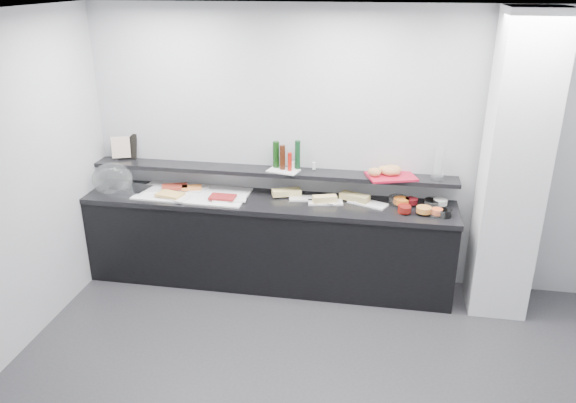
% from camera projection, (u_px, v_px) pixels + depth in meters
% --- Properties ---
extents(back_wall, '(5.00, 0.02, 2.70)m').
position_uv_depth(back_wall, '(344.00, 150.00, 5.42)').
color(back_wall, '#ABADB2').
rests_on(back_wall, ground).
extents(ceiling, '(5.00, 5.00, 0.00)m').
position_uv_depth(ceiling, '(323.00, 19.00, 3.09)').
color(ceiling, white).
rests_on(ceiling, back_wall).
extents(column, '(0.50, 0.50, 2.70)m').
position_uv_depth(column, '(513.00, 170.00, 4.86)').
color(column, silver).
rests_on(column, ground).
extents(buffet_cabinet, '(3.60, 0.60, 0.85)m').
position_uv_depth(buffet_cabinet, '(268.00, 244.00, 5.61)').
color(buffet_cabinet, black).
rests_on(buffet_cabinet, ground).
extents(counter_top, '(3.62, 0.62, 0.05)m').
position_uv_depth(counter_top, '(267.00, 202.00, 5.44)').
color(counter_top, black).
rests_on(counter_top, buffet_cabinet).
extents(wall_shelf, '(3.60, 0.25, 0.04)m').
position_uv_depth(wall_shelf, '(270.00, 172.00, 5.50)').
color(wall_shelf, black).
rests_on(wall_shelf, back_wall).
extents(cloche_base, '(0.43, 0.33, 0.04)m').
position_uv_depth(cloche_base, '(130.00, 189.00, 5.64)').
color(cloche_base, silver).
rests_on(cloche_base, counter_top).
extents(cloche_dome, '(0.47, 0.39, 0.34)m').
position_uv_depth(cloche_dome, '(112.00, 179.00, 5.61)').
color(cloche_dome, white).
rests_on(cloche_dome, cloche_base).
extents(linen_runner, '(1.12, 0.56, 0.01)m').
position_uv_depth(linen_runner, '(193.00, 194.00, 5.56)').
color(linen_runner, silver).
rests_on(linen_runner, counter_top).
extents(platter_meat_a, '(0.39, 0.32, 0.01)m').
position_uv_depth(platter_meat_a, '(162.00, 187.00, 5.69)').
color(platter_meat_a, silver).
rests_on(platter_meat_a, linen_runner).
extents(food_meat_a, '(0.29, 0.24, 0.02)m').
position_uv_depth(food_meat_a, '(175.00, 187.00, 5.65)').
color(food_meat_a, maroon).
rests_on(food_meat_a, platter_meat_a).
extents(platter_salmon, '(0.33, 0.25, 0.01)m').
position_uv_depth(platter_salmon, '(191.00, 188.00, 5.67)').
color(platter_salmon, silver).
rests_on(platter_salmon, linen_runner).
extents(food_salmon, '(0.22, 0.18, 0.02)m').
position_uv_depth(food_salmon, '(192.00, 188.00, 5.63)').
color(food_salmon, orange).
rests_on(food_salmon, platter_salmon).
extents(platter_cheese, '(0.31, 0.27, 0.01)m').
position_uv_depth(platter_cheese, '(177.00, 197.00, 5.43)').
color(platter_cheese, white).
rests_on(platter_cheese, linen_runner).
extents(food_cheese, '(0.28, 0.21, 0.02)m').
position_uv_depth(food_cheese, '(170.00, 194.00, 5.45)').
color(food_cheese, '#DEB056').
rests_on(food_cheese, platter_cheese).
extents(platter_meat_b, '(0.35, 0.26, 0.01)m').
position_uv_depth(platter_meat_b, '(230.00, 198.00, 5.41)').
color(platter_meat_b, white).
rests_on(platter_meat_b, linen_runner).
extents(food_meat_b, '(0.25, 0.16, 0.02)m').
position_uv_depth(food_meat_b, '(223.00, 197.00, 5.39)').
color(food_meat_b, maroon).
rests_on(food_meat_b, platter_meat_b).
extents(sandwich_plate_left, '(0.35, 0.20, 0.01)m').
position_uv_depth(sandwich_plate_left, '(306.00, 198.00, 5.44)').
color(sandwich_plate_left, silver).
rests_on(sandwich_plate_left, counter_top).
extents(sandwich_food_left, '(0.30, 0.20, 0.06)m').
position_uv_depth(sandwich_food_left, '(286.00, 192.00, 5.49)').
color(sandwich_food_left, '#E4CD78').
rests_on(sandwich_food_left, sandwich_plate_left).
extents(tongs_left, '(0.16, 0.04, 0.01)m').
position_uv_depth(tongs_left, '(282.00, 196.00, 5.48)').
color(tongs_left, silver).
rests_on(tongs_left, sandwich_plate_left).
extents(sandwich_plate_mid, '(0.35, 0.20, 0.01)m').
position_uv_depth(sandwich_plate_mid, '(325.00, 202.00, 5.35)').
color(sandwich_plate_mid, silver).
rests_on(sandwich_plate_mid, counter_top).
extents(sandwich_food_mid, '(0.24, 0.16, 0.06)m').
position_uv_depth(sandwich_food_mid, '(325.00, 199.00, 5.33)').
color(sandwich_food_mid, '#E6C778').
rests_on(sandwich_food_mid, sandwich_plate_mid).
extents(tongs_mid, '(0.16, 0.03, 0.01)m').
position_uv_depth(tongs_mid, '(327.00, 204.00, 5.29)').
color(tongs_mid, '#B6B9BD').
rests_on(tongs_mid, sandwich_plate_mid).
extents(sandwich_plate_right, '(0.40, 0.29, 0.01)m').
position_uv_depth(sandwich_plate_right, '(368.00, 203.00, 5.33)').
color(sandwich_plate_right, white).
rests_on(sandwich_plate_right, counter_top).
extents(sandwich_food_right, '(0.30, 0.21, 0.06)m').
position_uv_depth(sandwich_food_right, '(355.00, 197.00, 5.37)').
color(sandwich_food_right, tan).
rests_on(sandwich_food_right, sandwich_plate_right).
extents(tongs_right, '(0.16, 0.04, 0.01)m').
position_uv_depth(tongs_right, '(361.00, 203.00, 5.31)').
color(tongs_right, '#BBBCC2').
rests_on(tongs_right, sandwich_plate_right).
extents(bowl_glass_fruit, '(0.25, 0.25, 0.07)m').
position_uv_depth(bowl_glass_fruit, '(398.00, 200.00, 5.32)').
color(bowl_glass_fruit, silver).
rests_on(bowl_glass_fruit, counter_top).
extents(fill_glass_fruit, '(0.17, 0.17, 0.05)m').
position_uv_depth(fill_glass_fruit, '(402.00, 201.00, 5.28)').
color(fill_glass_fruit, orange).
rests_on(fill_glass_fruit, bowl_glass_fruit).
extents(bowl_black_jam, '(0.17, 0.17, 0.07)m').
position_uv_depth(bowl_black_jam, '(431.00, 204.00, 5.25)').
color(bowl_black_jam, black).
rests_on(bowl_black_jam, counter_top).
extents(fill_black_jam, '(0.15, 0.15, 0.05)m').
position_uv_depth(fill_black_jam, '(411.00, 201.00, 5.28)').
color(fill_black_jam, '#4F0B0F').
rests_on(fill_black_jam, bowl_black_jam).
extents(bowl_glass_cream, '(0.21, 0.21, 0.07)m').
position_uv_depth(bowl_glass_cream, '(435.00, 204.00, 5.24)').
color(bowl_glass_cream, white).
rests_on(bowl_glass_cream, counter_top).
extents(fill_glass_cream, '(0.17, 0.17, 0.05)m').
position_uv_depth(fill_glass_cream, '(440.00, 202.00, 5.26)').
color(fill_glass_cream, silver).
rests_on(fill_glass_cream, bowl_glass_cream).
extents(bowl_red_jam, '(0.14, 0.14, 0.07)m').
position_uv_depth(bowl_red_jam, '(404.00, 209.00, 5.13)').
color(bowl_red_jam, maroon).
rests_on(bowl_red_jam, counter_top).
extents(fill_red_jam, '(0.14, 0.14, 0.05)m').
position_uv_depth(fill_red_jam, '(405.00, 209.00, 5.09)').
color(fill_red_jam, '#63120E').
rests_on(fill_red_jam, bowl_red_jam).
extents(bowl_glass_salmon, '(0.17, 0.17, 0.07)m').
position_uv_depth(bowl_glass_salmon, '(439.00, 213.00, 5.05)').
color(bowl_glass_salmon, white).
rests_on(bowl_glass_salmon, counter_top).
extents(fill_glass_salmon, '(0.16, 0.16, 0.05)m').
position_uv_depth(fill_glass_salmon, '(424.00, 210.00, 5.08)').
color(fill_glass_salmon, '#CB7B31').
rests_on(fill_glass_salmon, bowl_glass_salmon).
extents(bowl_black_fruit, '(0.16, 0.16, 0.07)m').
position_uv_depth(bowl_black_fruit, '(445.00, 213.00, 5.04)').
color(bowl_black_fruit, black).
rests_on(bowl_black_fruit, counter_top).
extents(fill_black_fruit, '(0.12, 0.12, 0.05)m').
position_uv_depth(fill_black_fruit, '(437.00, 211.00, 5.04)').
color(fill_black_fruit, '#EF5620').
rests_on(fill_black_fruit, bowl_black_fruit).
extents(framed_print, '(0.24, 0.11, 0.26)m').
position_uv_depth(framed_print, '(127.00, 146.00, 5.80)').
color(framed_print, black).
rests_on(framed_print, wall_shelf).
extents(print_art, '(0.19, 0.11, 0.22)m').
position_uv_depth(print_art, '(121.00, 147.00, 5.75)').
color(print_art, '#D1AF97').
rests_on(print_art, framed_print).
extents(condiment_tray, '(0.33, 0.25, 0.01)m').
position_uv_depth(condiment_tray, '(283.00, 171.00, 5.45)').
color(condiment_tray, white).
rests_on(condiment_tray, wall_shelf).
extents(bottle_green_a, '(0.07, 0.07, 0.26)m').
position_uv_depth(bottle_green_a, '(276.00, 154.00, 5.48)').
color(bottle_green_a, black).
rests_on(bottle_green_a, condiment_tray).
extents(bottle_brown, '(0.06, 0.06, 0.24)m').
position_uv_depth(bottle_brown, '(282.00, 157.00, 5.43)').
color(bottle_brown, '#361609').
rests_on(bottle_brown, condiment_tray).
extents(bottle_green_b, '(0.05, 0.05, 0.28)m').
position_uv_depth(bottle_green_b, '(298.00, 155.00, 5.44)').
color(bottle_green_b, '#0E3619').
rests_on(bottle_green_b, condiment_tray).
extents(bottle_hot, '(0.05, 0.05, 0.18)m').
position_uv_depth(bottle_hot, '(290.00, 162.00, 5.40)').
color(bottle_hot, '#A6160B').
rests_on(bottle_hot, condiment_tray).
extents(shaker_salt, '(0.04, 0.04, 0.07)m').
position_uv_depth(shaker_salt, '(293.00, 165.00, 5.48)').
color(shaker_salt, silver).
rests_on(shaker_salt, condiment_tray).
extents(shaker_pepper, '(0.04, 0.04, 0.07)m').
position_uv_depth(shaker_pepper, '(314.00, 166.00, 5.45)').
color(shaker_pepper, silver).
rests_on(shaker_pepper, condiment_tray).
extents(bread_tray, '(0.51, 0.43, 0.02)m').
position_uv_depth(bread_tray, '(391.00, 176.00, 5.28)').
color(bread_tray, '#B6132C').
rests_on(bread_tray, wall_shelf).
extents(bread_roll_n, '(0.14, 0.12, 0.08)m').
position_uv_depth(bread_roll_n, '(390.00, 169.00, 5.32)').
color(bread_roll_n, '#B98246').
rests_on(bread_roll_n, bread_tray).
extents(bread_roll_ne, '(0.15, 0.11, 0.08)m').
position_uv_depth(bread_roll_ne, '(394.00, 169.00, 5.31)').
color(bread_roll_ne, '#B98646').
rests_on(bread_roll_ne, bread_tray).
extents(bread_roll_sw, '(0.13, 0.09, 0.08)m').
position_uv_depth(bread_roll_sw, '(375.00, 172.00, 5.25)').
color(bread_roll_sw, '#B88646').
rests_on(bread_roll_sw, bread_tray).
extents(bread_roll_s, '(0.15, 0.12, 0.08)m').
position_uv_depth(bread_roll_s, '(374.00, 172.00, 5.23)').
color(bread_roll_s, '#BE7C48').
rests_on(bread_roll_s, bread_tray).
extents(bread_roll_se, '(0.15, 0.11, 0.08)m').
position_uv_depth(bread_roll_se, '(394.00, 171.00, 5.26)').
color(bread_roll_se, '#B27044').
rests_on(bread_roll_se, bread_tray).
extents(bread_roll_midw, '(0.15, 0.11, 0.08)m').
position_uv_depth(bread_roll_midw, '(389.00, 172.00, 5.25)').
color(bread_roll_midw, '#C3814A').
rests_on(bread_roll_midw, bread_tray).
extents(bread_roll_mide, '(0.12, 0.08, 0.08)m').
position_uv_depth(bread_roll_mide, '(384.00, 170.00, 5.30)').
color(bread_roll_mide, tan).
rests_on(bread_roll_mide, bread_tray).
extents(carafe, '(0.15, 0.15, 0.30)m').
position_uv_depth(carafe, '(438.00, 165.00, 5.16)').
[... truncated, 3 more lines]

